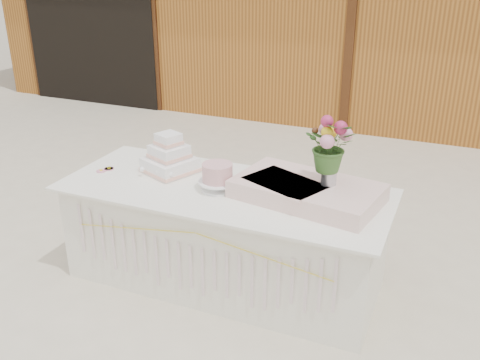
% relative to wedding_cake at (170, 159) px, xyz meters
% --- Properties ---
extents(ground, '(80.00, 80.00, 0.00)m').
position_rel_wedding_cake_xyz_m(ground, '(0.51, -0.12, -0.88)').
color(ground, beige).
rests_on(ground, ground).
extents(cake_table, '(2.40, 1.00, 0.77)m').
position_rel_wedding_cake_xyz_m(cake_table, '(0.51, -0.13, -0.49)').
color(cake_table, white).
rests_on(cake_table, ground).
extents(wedding_cake, '(0.46, 0.46, 0.31)m').
position_rel_wedding_cake_xyz_m(wedding_cake, '(0.00, 0.00, 0.00)').
color(wedding_cake, white).
rests_on(wedding_cake, cake_table).
extents(pink_cake_stand, '(0.28, 0.28, 0.20)m').
position_rel_wedding_cake_xyz_m(pink_cake_stand, '(0.48, -0.16, 0.00)').
color(pink_cake_stand, white).
rests_on(pink_cake_stand, cake_table).
extents(satin_runner, '(1.06, 0.73, 0.12)m').
position_rel_wedding_cake_xyz_m(satin_runner, '(1.12, -0.06, -0.04)').
color(satin_runner, beige).
rests_on(satin_runner, cake_table).
extents(flower_vase, '(0.11, 0.11, 0.14)m').
position_rel_wedding_cake_xyz_m(flower_vase, '(1.25, -0.03, 0.09)').
color(flower_vase, '#B8B8BD').
rests_on(flower_vase, satin_runner).
extents(bouquet, '(0.36, 0.32, 0.36)m').
position_rel_wedding_cake_xyz_m(bouquet, '(1.25, -0.03, 0.34)').
color(bouquet, '#366126').
rests_on(bouquet, flower_vase).
extents(loose_flowers, '(0.21, 0.38, 0.02)m').
position_rel_wedding_cake_xyz_m(loose_flowers, '(-0.46, -0.09, -0.10)').
color(loose_flowers, pink).
rests_on(loose_flowers, cake_table).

